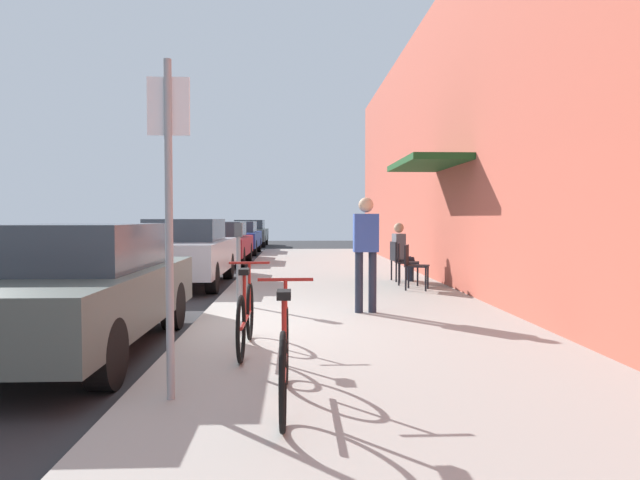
# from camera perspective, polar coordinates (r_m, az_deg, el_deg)

# --- Properties ---
(ground_plane) EXTENTS (60.00, 60.00, 0.00)m
(ground_plane) POSITION_cam_1_polar(r_m,az_deg,el_deg) (7.71, -12.79, -9.18)
(ground_plane) COLOR #2D2D30
(sidewalk_slab) EXTENTS (4.50, 32.00, 0.12)m
(sidewalk_slab) POSITION_cam_1_polar(r_m,az_deg,el_deg) (9.59, 2.87, -6.51)
(sidewalk_slab) COLOR #9E9B93
(sidewalk_slab) RESTS_ON ground_plane
(building_facade) EXTENTS (1.40, 32.00, 6.41)m
(building_facade) POSITION_cam_1_polar(r_m,az_deg,el_deg) (10.14, 16.80, 11.69)
(building_facade) COLOR #BC5442
(building_facade) RESTS_ON ground_plane
(parked_car_0) EXTENTS (1.80, 4.40, 1.45)m
(parked_car_0) POSITION_cam_1_polar(r_m,az_deg,el_deg) (6.90, -23.45, -4.39)
(parked_car_0) COLOR #47514C
(parked_car_0) RESTS_ON ground_plane
(parked_car_1) EXTENTS (1.80, 4.40, 1.49)m
(parked_car_1) POSITION_cam_1_polar(r_m,az_deg,el_deg) (12.99, -13.41, -1.13)
(parked_car_1) COLOR #B7B7BC
(parked_car_1) RESTS_ON ground_plane
(parked_car_2) EXTENTS (1.80, 4.40, 1.39)m
(parked_car_2) POSITION_cam_1_polar(r_m,az_deg,el_deg) (18.84, -9.98, -0.22)
(parked_car_2) COLOR maroon
(parked_car_2) RESTS_ON ground_plane
(parked_car_3) EXTENTS (1.80, 4.40, 1.37)m
(parked_car_3) POSITION_cam_1_polar(r_m,az_deg,el_deg) (24.12, -8.33, 0.32)
(parked_car_3) COLOR navy
(parked_car_3) RESTS_ON ground_plane
(parked_car_4) EXTENTS (1.80, 4.40, 1.41)m
(parked_car_4) POSITION_cam_1_polar(r_m,az_deg,el_deg) (30.47, -7.11, 0.75)
(parked_car_4) COLOR #47514C
(parked_car_4) RESTS_ON ground_plane
(parking_meter) EXTENTS (0.12, 0.10, 1.32)m
(parking_meter) POSITION_cam_1_polar(r_m,az_deg,el_deg) (9.12, -8.23, -1.75)
(parking_meter) COLOR slate
(parking_meter) RESTS_ON sidewalk_slab
(street_sign) EXTENTS (0.32, 0.06, 2.60)m
(street_sign) POSITION_cam_1_polar(r_m,az_deg,el_deg) (4.47, -15.00, 3.70)
(street_sign) COLOR gray
(street_sign) RESTS_ON sidewalk_slab
(bicycle_0) EXTENTS (0.46, 1.71, 0.90)m
(bicycle_0) POSITION_cam_1_polar(r_m,az_deg,el_deg) (4.32, -3.60, -11.71)
(bicycle_0) COLOR black
(bicycle_0) RESTS_ON sidewalk_slab
(bicycle_1) EXTENTS (0.46, 1.71, 0.90)m
(bicycle_1) POSITION_cam_1_polar(r_m,az_deg,el_deg) (6.06, -7.50, -7.66)
(bicycle_1) COLOR black
(bicycle_1) RESTS_ON sidewalk_slab
(cafe_chair_0) EXTENTS (0.56, 0.56, 0.87)m
(cafe_chair_0) POSITION_cam_1_polar(r_m,az_deg,el_deg) (11.16, 9.35, -2.39)
(cafe_chair_0) COLOR black
(cafe_chair_0) RESTS_ON sidewalk_slab
(cafe_chair_1) EXTENTS (0.53, 0.53, 0.87)m
(cafe_chair_1) POSITION_cam_1_polar(r_m,az_deg,el_deg) (11.96, 8.54, -2.07)
(cafe_chair_1) COLOR black
(cafe_chair_1) RESTS_ON sidewalk_slab
(cafe_chair_2) EXTENTS (0.48, 0.48, 0.87)m
(cafe_chair_2) POSITION_cam_1_polar(r_m,az_deg,el_deg) (12.62, 7.94, -1.84)
(cafe_chair_2) COLOR black
(cafe_chair_2) RESTS_ON sidewalk_slab
(seated_patron_2) EXTENTS (0.45, 0.39, 1.29)m
(seated_patron_2) POSITION_cam_1_polar(r_m,az_deg,el_deg) (12.63, 8.21, -0.97)
(seated_patron_2) COLOR #232838
(seated_patron_2) RESTS_ON sidewalk_slab
(pedestrian_standing) EXTENTS (0.36, 0.22, 1.70)m
(pedestrian_standing) POSITION_cam_1_polar(r_m,az_deg,el_deg) (8.34, 4.65, -0.51)
(pedestrian_standing) COLOR #232838
(pedestrian_standing) RESTS_ON sidewalk_slab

